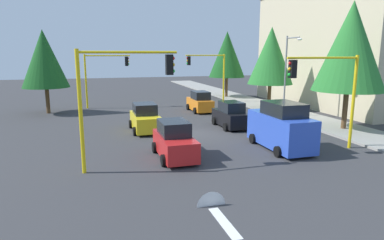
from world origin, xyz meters
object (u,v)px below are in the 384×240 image
(tree_opposite_side, at_px, (44,59))
(delivery_van_blue, at_px, (281,127))
(traffic_signal_far_right, at_px, (104,70))
(street_lamp_curbside, at_px, (288,68))
(car_orange, at_px, (200,102))
(tree_roadside_mid, at_px, (271,56))
(car_black, at_px, (230,116))
(car_yellow, at_px, (145,118))
(traffic_signal_near_right, at_px, (120,86))
(traffic_signal_far_left, at_px, (209,69))
(traffic_signal_near_left, at_px, (328,84))
(tree_roadside_near, at_px, (351,47))
(tree_roadside_far, at_px, (227,55))
(car_red, at_px, (174,141))

(tree_opposite_side, height_order, delivery_van_blue, tree_opposite_side)
(delivery_van_blue, bearing_deg, traffic_signal_far_right, -154.23)
(street_lamp_curbside, xyz_separation_m, car_orange, (-5.22, -6.20, -3.45))
(delivery_van_blue, bearing_deg, tree_roadside_mid, 153.27)
(street_lamp_curbside, distance_m, car_black, 7.45)
(delivery_van_blue, bearing_deg, car_yellow, -135.49)
(street_lamp_curbside, bearing_deg, car_orange, -130.10)
(car_black, bearing_deg, traffic_signal_near_right, -49.82)
(traffic_signal_far_left, relative_size, car_orange, 1.41)
(traffic_signal_far_left, xyz_separation_m, tree_opposite_side, (2.00, -16.67, 1.15))
(traffic_signal_far_right, xyz_separation_m, traffic_signal_near_right, (20.00, -0.03, 0.15))
(traffic_signal_near_left, relative_size, tree_roadside_near, 0.60)
(traffic_signal_near_left, bearing_deg, tree_roadside_mid, 162.76)
(car_black, height_order, car_orange, same)
(tree_roadside_near, relative_size, tree_roadside_far, 1.10)
(traffic_signal_far_right, xyz_separation_m, traffic_signal_far_left, (0.00, 11.34, 0.01))
(street_lamp_curbside, xyz_separation_m, tree_opposite_side, (-8.39, -20.20, 0.70))
(traffic_signal_far_left, relative_size, traffic_signal_near_left, 1.01)
(traffic_signal_far_right, height_order, car_yellow, traffic_signal_far_right)
(traffic_signal_far_right, distance_m, tree_opposite_side, 5.81)
(tree_opposite_side, height_order, car_yellow, tree_opposite_side)
(car_yellow, bearing_deg, tree_roadside_near, 73.81)
(traffic_signal_near_left, height_order, tree_opposite_side, tree_opposite_side)
(traffic_signal_near_right, height_order, car_red, traffic_signal_near_right)
(traffic_signal_far_right, distance_m, car_yellow, 12.55)
(traffic_signal_far_left, bearing_deg, car_black, -11.92)
(tree_roadside_near, bearing_deg, street_lamp_curbside, -166.95)
(tree_roadside_mid, distance_m, tree_roadside_far, 10.01)
(tree_roadside_near, xyz_separation_m, car_orange, (-10.83, -7.50, -5.08))
(tree_roadside_mid, xyz_separation_m, tree_roadside_near, (10.00, 0.50, 0.67))
(traffic_signal_near_left, relative_size, street_lamp_curbside, 0.77)
(car_red, xyz_separation_m, car_orange, (-13.69, 5.87, -0.00))
(tree_roadside_mid, distance_m, car_red, 18.72)
(tree_roadside_mid, height_order, car_orange, tree_roadside_mid)
(traffic_signal_near_right, xyz_separation_m, tree_opposite_side, (-18.00, -5.30, 1.01))
(tree_opposite_side, bearing_deg, car_black, 52.73)
(traffic_signal_far_left, xyz_separation_m, traffic_signal_near_left, (20.00, -0.01, -0.05))
(tree_roadside_near, bearing_deg, traffic_signal_near_left, -50.45)
(tree_roadside_near, bearing_deg, traffic_signal_far_right, -134.70)
(traffic_signal_near_right, height_order, car_black, traffic_signal_near_right)
(traffic_signal_near_left, distance_m, street_lamp_curbside, 10.26)
(car_black, bearing_deg, traffic_signal_far_right, -145.60)
(traffic_signal_near_left, xyz_separation_m, tree_roadside_near, (-4.00, 4.84, 2.13))
(tree_roadside_mid, height_order, car_black, tree_roadside_mid)
(traffic_signal_far_right, height_order, tree_roadside_near, tree_roadside_near)
(traffic_signal_far_left, height_order, car_orange, traffic_signal_far_left)
(traffic_signal_far_right, bearing_deg, tree_roadside_near, 45.30)
(traffic_signal_near_right, relative_size, car_yellow, 1.40)
(traffic_signal_far_right, relative_size, car_black, 1.43)
(traffic_signal_far_left, distance_m, car_black, 13.28)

